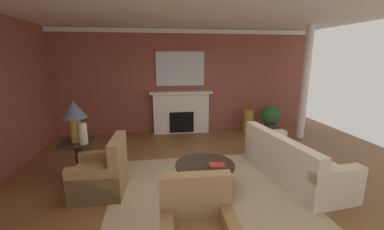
# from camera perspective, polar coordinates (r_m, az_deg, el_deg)

# --- Properties ---
(ground_plane) EXTENTS (9.43, 9.43, 0.00)m
(ground_plane) POSITION_cam_1_polar(r_m,az_deg,el_deg) (4.59, 3.50, -15.57)
(ground_plane) COLOR brown
(wall_fireplace) EXTENTS (7.85, 0.12, 2.98)m
(wall_fireplace) POSITION_cam_1_polar(r_m,az_deg,el_deg) (7.39, -1.83, 7.61)
(wall_fireplace) COLOR brown
(wall_fireplace) RESTS_ON ground_plane
(ceiling_panel) EXTENTS (7.85, 7.23, 0.06)m
(ceiling_panel) POSITION_cam_1_polar(r_m,az_deg,el_deg) (4.39, 3.21, 23.64)
(ceiling_panel) COLOR white
(crown_moulding) EXTENTS (7.85, 0.08, 0.12)m
(crown_moulding) POSITION_cam_1_polar(r_m,az_deg,el_deg) (7.31, -1.84, 18.59)
(crown_moulding) COLOR white
(area_rug) EXTENTS (3.12, 2.68, 0.01)m
(area_rug) POSITION_cam_1_polar(r_m,az_deg,el_deg) (4.48, 2.91, -16.25)
(area_rug) COLOR tan
(area_rug) RESTS_ON ground_plane
(fireplace) EXTENTS (1.80, 0.35, 1.23)m
(fireplace) POSITION_cam_1_polar(r_m,az_deg,el_deg) (7.32, -2.49, 0.36)
(fireplace) COLOR white
(fireplace) RESTS_ON ground_plane
(mantel_mirror) EXTENTS (1.38, 0.04, 0.96)m
(mantel_mirror) POSITION_cam_1_polar(r_m,az_deg,el_deg) (7.26, -2.70, 10.46)
(mantel_mirror) COLOR silver
(sofa) EXTENTS (1.15, 2.19, 0.85)m
(sofa) POSITION_cam_1_polar(r_m,az_deg,el_deg) (5.02, 21.75, -10.18)
(sofa) COLOR beige
(sofa) RESTS_ON ground_plane
(armchair_near_window) EXTENTS (0.84, 0.84, 0.95)m
(armchair_near_window) POSITION_cam_1_polar(r_m,az_deg,el_deg) (4.47, -19.81, -12.82)
(armchair_near_window) COLOR #9E7A4C
(armchair_near_window) RESTS_ON ground_plane
(coffee_table) EXTENTS (1.00, 1.00, 0.45)m
(coffee_table) POSITION_cam_1_polar(r_m,az_deg,el_deg) (4.33, 2.96, -12.45)
(coffee_table) COLOR #2D2319
(coffee_table) RESTS_ON ground_plane
(side_table) EXTENTS (0.56, 0.56, 0.70)m
(side_table) POSITION_cam_1_polar(r_m,az_deg,el_deg) (5.11, -24.37, -8.75)
(side_table) COLOR #2D2319
(side_table) RESTS_ON ground_plane
(table_lamp) EXTENTS (0.44, 0.44, 0.75)m
(table_lamp) POSITION_cam_1_polar(r_m,az_deg,el_deg) (4.88, -25.28, 0.30)
(table_lamp) COLOR #B28E38
(table_lamp) RESTS_ON side_table
(vase_on_side_table) EXTENTS (0.14, 0.14, 0.37)m
(vase_on_side_table) POSITION_cam_1_polar(r_m,az_deg,el_deg) (4.81, -23.57, -3.89)
(vase_on_side_table) COLOR beige
(vase_on_side_table) RESTS_ON side_table
(vase_tall_corner) EXTENTS (0.31, 0.31, 0.67)m
(vase_tall_corner) POSITION_cam_1_polar(r_m,az_deg,el_deg) (7.55, 12.71, -1.49)
(vase_tall_corner) COLOR #B7892D
(vase_tall_corner) RESTS_ON ground_plane
(book_red_cover) EXTENTS (0.28, 0.23, 0.05)m
(book_red_cover) POSITION_cam_1_polar(r_m,az_deg,el_deg) (4.18, 5.72, -11.41)
(book_red_cover) COLOR maroon
(book_red_cover) RESTS_ON coffee_table
(potted_plant) EXTENTS (0.56, 0.56, 0.83)m
(potted_plant) POSITION_cam_1_polar(r_m,az_deg,el_deg) (7.60, 17.44, -0.46)
(potted_plant) COLOR #333333
(potted_plant) RESTS_ON ground_plane
(column_white) EXTENTS (0.20, 0.20, 2.98)m
(column_white) POSITION_cam_1_polar(r_m,az_deg,el_deg) (7.37, 24.33, 6.43)
(column_white) COLOR white
(column_white) RESTS_ON ground_plane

